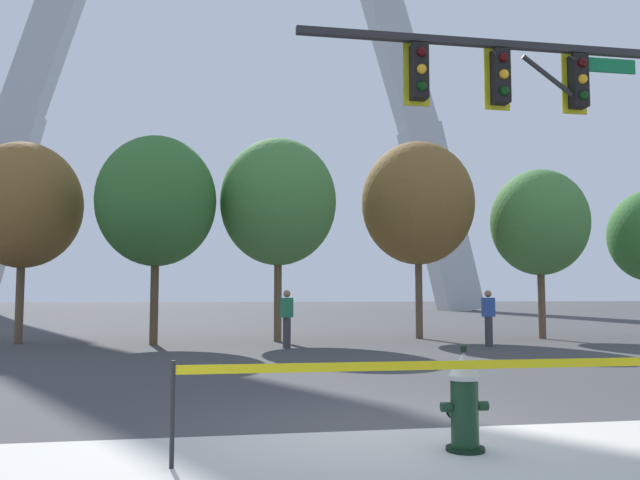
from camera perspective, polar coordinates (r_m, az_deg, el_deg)
ground_plane at (r=7.60m, az=5.81°, el=-15.92°), size 240.00×240.00×0.00m
fire_hydrant at (r=6.53m, az=12.40°, el=-13.53°), size 0.46×0.48×0.99m
caution_tape_barrier at (r=6.26m, az=11.40°, el=-12.47°), size 5.03×0.11×0.91m
traffic_signal_gantry at (r=11.79m, az=20.17°, el=9.25°), size 6.42×0.44×6.00m
monument_arch at (r=60.21m, az=-7.72°, el=15.21°), size 45.02×3.28×50.95m
tree_far_left at (r=21.89m, az=-24.36°, el=2.77°), size 3.49×3.49×6.10m
tree_left_mid at (r=20.17m, az=-14.02°, el=3.29°), size 3.54×3.54×6.20m
tree_center_left at (r=20.86m, az=-3.64°, el=3.31°), size 3.67×3.67×6.42m
tree_center_right at (r=22.52m, az=8.49°, el=3.17°), size 3.80×3.80×6.65m
tree_right_mid at (r=23.32m, az=18.51°, el=1.45°), size 3.25×3.25×5.69m
pedestrian_walking_left at (r=19.33m, az=14.42°, el=-6.54°), size 0.39×0.30×1.59m
pedestrian_standing_center at (r=18.22m, az=-2.90°, el=-6.80°), size 0.38×0.38×1.59m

